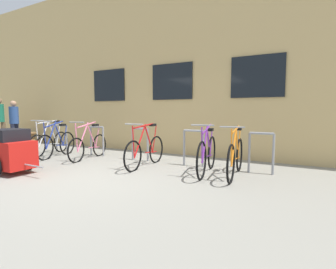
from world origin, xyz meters
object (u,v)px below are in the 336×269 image
at_px(bicycle_orange, 236,157).
at_px(bike_trailer, 11,150).
at_px(bicycle_white, 50,142).
at_px(bicycle_blue, 57,143).
at_px(bicycle_pink, 89,145).
at_px(person_by_bench, 14,120).
at_px(backpack, 10,140).
at_px(bicycle_purple, 207,154).
at_px(wooden_bench, 21,135).
at_px(bicycle_red, 146,150).

relative_size(bicycle_orange, bike_trailer, 1.23).
xyz_separation_m(bicycle_white, bike_trailer, (1.33, -1.92, 0.10)).
xyz_separation_m(bicycle_blue, bicycle_pink, (1.02, 0.20, -0.01)).
height_order(bicycle_blue, person_by_bench, person_by_bench).
relative_size(bicycle_orange, bicycle_blue, 1.11).
height_order(bicycle_white, backpack, bicycle_white).
height_order(bicycle_purple, bike_trailer, bicycle_purple).
bearing_deg(wooden_bench, bicycle_white, -19.81).
bearing_deg(bicycle_white, bicycle_orange, 0.28).
bearing_deg(bicycle_pink, bicycle_orange, 0.38).
distance_m(bicycle_orange, bicycle_blue, 4.95).
bearing_deg(bike_trailer, bicycle_purple, 27.91).
bearing_deg(bicycle_purple, bicycle_blue, -177.53).
relative_size(bicycle_white, person_by_bench, 0.97).
distance_m(bicycle_red, bicycle_orange, 2.05).
height_order(bicycle_purple, person_by_bench, person_by_bench).
bearing_deg(bicycle_red, bicycle_orange, 2.82).
height_order(bicycle_blue, bicycle_purple, same).
height_order(bicycle_blue, bike_trailer, bicycle_blue).
distance_m(bicycle_white, bike_trailer, 2.33).
bearing_deg(wooden_bench, bicycle_purple, -8.49).
height_order(bicycle_red, wooden_bench, bicycle_red).
bearing_deg(bicycle_pink, bicycle_red, -2.29).
bearing_deg(backpack, bicycle_orange, 21.40).
height_order(bicycle_orange, wooden_bench, bicycle_orange).
height_order(bicycle_white, bike_trailer, bicycle_white).
xyz_separation_m(bicycle_white, wooden_bench, (-3.43, 1.24, -0.04)).
bearing_deg(person_by_bench, bicycle_pink, -9.23).
distance_m(bicycle_purple, wooden_bench, 8.45).
bearing_deg(bicycle_orange, bicycle_purple, -176.28).
bearing_deg(bike_trailer, person_by_bench, 148.30).
height_order(bicycle_pink, wooden_bench, bicycle_pink).
bearing_deg(bicycle_red, bicycle_purple, 2.47).
xyz_separation_m(person_by_bench, backpack, (0.23, -0.33, -0.74)).
xyz_separation_m(bicycle_white, backpack, (-2.74, 0.41, -0.15)).
bearing_deg(bike_trailer, bicycle_red, 40.94).
relative_size(bicycle_red, wooden_bench, 1.17).
bearing_deg(person_by_bench, bicycle_orange, -4.81).
xyz_separation_m(bicycle_pink, person_by_bench, (-4.55, 0.74, 0.59)).
distance_m(bicycle_orange, bike_trailer, 4.60).
height_order(wooden_bench, backpack, wooden_bench).
distance_m(bicycle_white, backpack, 2.77).
xyz_separation_m(bike_trailer, wooden_bench, (-4.76, 3.15, -0.15)).
height_order(bicycle_purple, backpack, bicycle_purple).
bearing_deg(bicycle_red, backpack, 175.53).
bearing_deg(bike_trailer, wooden_bench, 146.50).
relative_size(bicycle_white, bike_trailer, 1.12).
height_order(bicycle_white, bicycle_purple, bicycle_white).
bearing_deg(bicycle_orange, bicycle_pink, -179.62).
bearing_deg(bicycle_pink, bike_trailer, -97.36).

